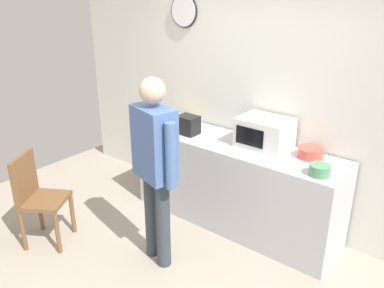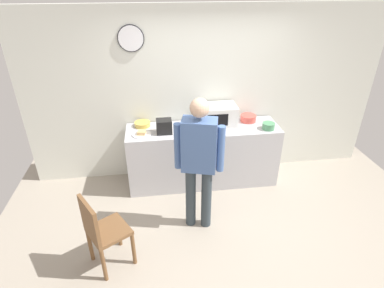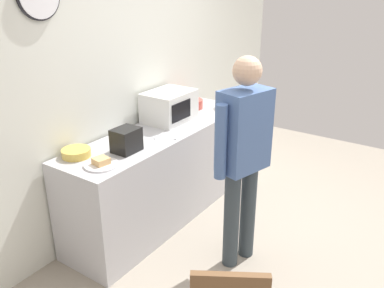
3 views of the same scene
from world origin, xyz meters
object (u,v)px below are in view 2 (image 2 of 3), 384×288
object	(u,v)px
salad_bowl	(142,124)
sandwich_plate	(142,134)
toaster	(164,126)
person_standing	(199,157)
microwave	(219,115)
spoon_utensil	(194,131)
fork_utensil	(200,135)
wooden_chair	(102,230)
cereal_bowl	(268,126)
mixing_bowl	(248,118)

from	to	relation	value
salad_bowl	sandwich_plate	bearing A→B (deg)	-91.94
toaster	person_standing	xyz separation A→B (m)	(0.36, -0.90, 0.00)
toaster	microwave	bearing A→B (deg)	12.43
salad_bowl	spoon_utensil	distance (m)	0.78
fork_utensil	person_standing	world-z (taller)	person_standing
person_standing	microwave	bearing A→B (deg)	66.54
sandwich_plate	spoon_utensil	distance (m)	0.74
toaster	person_standing	distance (m)	0.97
spoon_utensil	sandwich_plate	bearing A→B (deg)	-178.28
wooden_chair	toaster	bearing A→B (deg)	61.63
person_standing	spoon_utensil	bearing A→B (deg)	86.26
person_standing	fork_utensil	bearing A→B (deg)	79.69
toaster	wooden_chair	distance (m)	1.69
wooden_chair	salad_bowl	bearing A→B (deg)	74.88
cereal_bowl	mixing_bowl	distance (m)	0.37
fork_utensil	spoon_utensil	xyz separation A→B (m)	(-0.08, 0.13, 0.00)
toaster	cereal_bowl	bearing A→B (deg)	-2.99
toaster	mixing_bowl	bearing A→B (deg)	9.89
spoon_utensil	microwave	bearing A→B (deg)	24.85
salad_bowl	wooden_chair	bearing A→B (deg)	-105.12
toaster	spoon_utensil	xyz separation A→B (m)	(0.42, -0.01, -0.10)
mixing_bowl	person_standing	size ratio (longest dim) A/B	0.14
cereal_bowl	spoon_utensil	distance (m)	1.10
fork_utensil	person_standing	distance (m)	0.78
mixing_bowl	wooden_chair	distance (m)	2.68
mixing_bowl	person_standing	world-z (taller)	person_standing
microwave	mixing_bowl	distance (m)	0.48
microwave	wooden_chair	world-z (taller)	microwave
salad_bowl	wooden_chair	size ratio (longest dim) A/B	0.25
fork_utensil	spoon_utensil	distance (m)	0.15
sandwich_plate	cereal_bowl	xyz separation A→B (m)	(1.83, -0.05, 0.03)
spoon_utensil	toaster	bearing A→B (deg)	179.04
salad_bowl	fork_utensil	world-z (taller)	salad_bowl
sandwich_plate	mixing_bowl	distance (m)	1.64
cereal_bowl	toaster	bearing A→B (deg)	177.01
sandwich_plate	wooden_chair	xyz separation A→B (m)	(-0.44, -1.39, -0.43)
salad_bowl	mixing_bowl	bearing A→B (deg)	-1.34
salad_bowl	fork_utensil	bearing A→B (deg)	-26.22
microwave	fork_utensil	size ratio (longest dim) A/B	2.94
salad_bowl	spoon_utensil	xyz separation A→B (m)	(0.73, -0.27, -0.03)
microwave	salad_bowl	distance (m)	1.15
microwave	cereal_bowl	size ratio (longest dim) A/B	2.77
sandwich_plate	wooden_chair	world-z (taller)	sandwich_plate
person_standing	cereal_bowl	bearing A→B (deg)	35.40
sandwich_plate	person_standing	xyz separation A→B (m)	(0.68, -0.87, 0.08)
microwave	toaster	distance (m)	0.85
mixing_bowl	salad_bowl	bearing A→B (deg)	178.66
toaster	person_standing	size ratio (longest dim) A/B	0.12
fork_utensil	person_standing	bearing A→B (deg)	-100.31
cereal_bowl	fork_utensil	distance (m)	1.02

